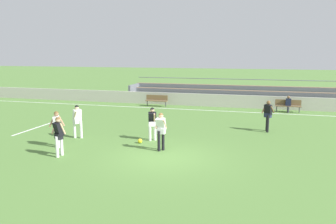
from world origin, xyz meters
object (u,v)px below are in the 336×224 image
object	(u,v)px
player_white_overlapping	(57,126)
player_white_trailing_run	(77,119)
bench_near_wall_gap	(157,100)
spectator_seated	(288,103)
bleacher_stand	(259,95)
bench_far_left	(288,105)
player_dark_challenging	(59,133)
player_dark_on_ball	(268,113)
player_dark_dropping_back	(152,121)
soccer_ball	(140,141)
player_white_deep_cover	(161,128)

from	to	relation	value
player_white_overlapping	player_white_trailing_run	bearing A→B (deg)	88.22
bench_near_wall_gap	player_white_overlapping	size ratio (longest dim) A/B	1.08
spectator_seated	bleacher_stand	bearing A→B (deg)	121.42
bench_far_left	player_white_trailing_run	size ratio (longest dim) A/B	1.07
bench_near_wall_gap	player_white_trailing_run	distance (m)	10.78
bench_far_left	bench_near_wall_gap	distance (m)	10.04
bench_near_wall_gap	bench_far_left	bearing A→B (deg)	0.00
bench_far_left	spectator_seated	size ratio (longest dim) A/B	1.49
bench_far_left	player_dark_challenging	distance (m)	16.90
player_dark_on_ball	player_white_overlapping	world-z (taller)	player_dark_on_ball
player_dark_dropping_back	player_dark_on_ball	distance (m)	6.49
bench_near_wall_gap	player_dark_on_ball	size ratio (longest dim) A/B	1.05
player_dark_on_ball	soccer_ball	distance (m)	7.25
player_white_deep_cover	player_white_trailing_run	world-z (taller)	player_white_deep_cover
player_white_deep_cover	player_white_overlapping	xyz separation A→B (m)	(-4.74, -0.69, -0.03)
player_white_trailing_run	player_dark_dropping_back	bearing A→B (deg)	8.41
bench_far_left	player_dark_challenging	world-z (taller)	player_dark_challenging
bleacher_stand	player_white_trailing_run	bearing A→B (deg)	-122.18
bench_near_wall_gap	player_white_trailing_run	xyz separation A→B (m)	(-0.79, -10.75, 0.46)
bleacher_stand	player_white_overlapping	bearing A→B (deg)	-119.49
bleacher_stand	player_white_deep_cover	size ratio (longest dim) A/B	13.27
bleacher_stand	player_dark_challenging	bearing A→B (deg)	-115.25
player_dark_challenging	spectator_seated	bearing A→B (deg)	53.54
bench_far_left	spectator_seated	distance (m)	0.19
bench_far_left	soccer_ball	world-z (taller)	bench_far_left
bleacher_stand	player_white_trailing_run	xyz separation A→B (m)	(-8.79, -13.96, 0.19)
player_white_trailing_run	soccer_ball	size ratio (longest dim) A/B	7.66
bench_near_wall_gap	player_white_deep_cover	xyz separation A→B (m)	(3.90, -11.72, 0.47)
player_white_deep_cover	player_white_overlapping	bearing A→B (deg)	-171.75
player_dark_challenging	soccer_ball	size ratio (longest dim) A/B	7.58
bench_near_wall_gap	player_dark_on_ball	xyz separation A→B (m)	(8.48, -6.71, 0.48)
bleacher_stand	player_dark_on_ball	distance (m)	9.95
player_white_trailing_run	bench_far_left	bearing A→B (deg)	44.79
bleacher_stand	player_white_overlapping	size ratio (longest dim) A/B	13.56
spectator_seated	player_white_trailing_run	distance (m)	15.17
soccer_ball	player_white_overlapping	bearing A→B (deg)	-155.31
spectator_seated	bench_near_wall_gap	bearing A→B (deg)	179.34
soccer_ball	player_white_deep_cover	bearing A→B (deg)	-33.88
player_white_deep_cover	player_dark_challenging	world-z (taller)	player_white_deep_cover
player_dark_on_ball	player_dark_challenging	bearing A→B (deg)	-140.63
player_dark_on_ball	soccer_ball	bearing A→B (deg)	-145.06
player_dark_on_ball	bleacher_stand	bearing A→B (deg)	92.75
bench_near_wall_gap	player_dark_dropping_back	xyz separation A→B (m)	(3.00, -10.19, 0.43)
player_white_deep_cover	player_white_trailing_run	xyz separation A→B (m)	(-4.69, 0.97, -0.01)
player_dark_dropping_back	player_white_overlapping	bearing A→B (deg)	-149.94
player_white_deep_cover	bench_near_wall_gap	bearing A→B (deg)	108.41
player_white_overlapping	player_white_trailing_run	size ratio (longest dim) A/B	0.98
bench_far_left	spectator_seated	xyz separation A→B (m)	(0.00, -0.12, 0.16)
player_white_overlapping	soccer_ball	distance (m)	3.87
player_white_overlapping	player_dark_on_ball	bearing A→B (deg)	31.42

